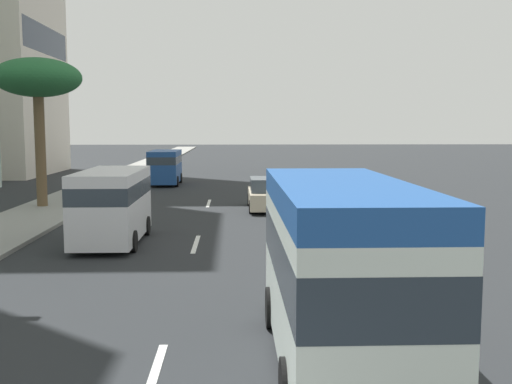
# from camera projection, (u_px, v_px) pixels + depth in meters

# --- Properties ---
(ground_plane) EXTENTS (198.00, 198.00, 0.00)m
(ground_plane) POSITION_uv_depth(u_px,v_px,m) (212.00, 194.00, 36.52)
(ground_plane) COLOR #26282B
(sidewalk_right) EXTENTS (162.00, 3.58, 0.15)m
(sidewalk_right) POSITION_uv_depth(u_px,v_px,m) (84.00, 194.00, 36.22)
(sidewalk_right) COLOR gray
(sidewalk_right) RESTS_ON ground_plane
(lane_stripe_near) EXTENTS (3.20, 0.16, 0.01)m
(lane_stripe_near) POSITION_uv_depth(u_px,v_px,m) (152.00, 381.00, 9.81)
(lane_stripe_near) COLOR silver
(lane_stripe_near) RESTS_ON ground_plane
(lane_stripe_mid) EXTENTS (3.20, 0.16, 0.01)m
(lane_stripe_mid) POSITION_uv_depth(u_px,v_px,m) (196.00, 244.00, 21.17)
(lane_stripe_mid) COLOR silver
(lane_stripe_mid) RESTS_ON ground_plane
(lane_stripe_far) EXTENTS (3.20, 0.16, 0.01)m
(lane_stripe_far) POSITION_uv_depth(u_px,v_px,m) (209.00, 203.00, 32.30)
(lane_stripe_far) COLOR silver
(lane_stripe_far) RESTS_ON ground_plane
(car_lead) EXTENTS (4.49, 1.95, 1.59)m
(car_lead) POSITION_uv_depth(u_px,v_px,m) (268.00, 195.00, 29.83)
(car_lead) COLOR beige
(car_lead) RESTS_ON ground_plane
(van_second) EXTENTS (5.19, 2.14, 2.59)m
(van_second) POSITION_uv_depth(u_px,v_px,m) (112.00, 202.00, 21.20)
(van_second) COLOR silver
(van_second) RESTS_ON ground_plane
(van_third) EXTENTS (4.68, 2.10, 2.41)m
(van_third) POSITION_uv_depth(u_px,v_px,m) (165.00, 165.00, 42.42)
(van_third) COLOR #1E478C
(van_third) RESTS_ON ground_plane
(minibus_fourth) EXTENTS (6.56, 2.36, 3.19)m
(minibus_fourth) POSITION_uv_depth(u_px,v_px,m) (340.00, 265.00, 10.40)
(minibus_fourth) COLOR silver
(minibus_fourth) RESTS_ON ground_plane
(palm_tree) EXTENTS (4.25, 4.25, 7.31)m
(palm_tree) POSITION_uv_depth(u_px,v_px,m) (38.00, 80.00, 29.54)
(palm_tree) COLOR brown
(palm_tree) RESTS_ON sidewalk_right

